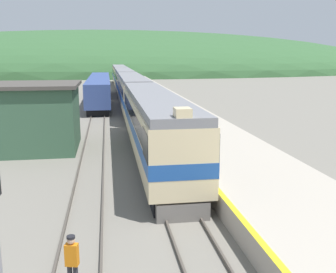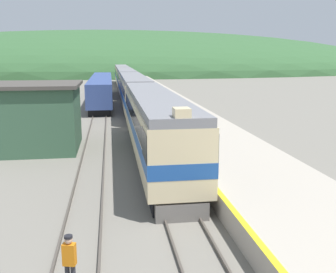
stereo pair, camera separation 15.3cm
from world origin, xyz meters
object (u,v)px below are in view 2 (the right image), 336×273
siding_train (102,89)px  carriage_fourth (122,74)px  carriage_second (134,92)px  carriage_third (126,80)px  express_train_lead_car (155,124)px  track_worker (70,260)px

siding_train → carriage_fourth: bearing=83.2°
carriage_second → carriage_third: same height
carriage_third → siding_train: 11.75m
express_train_lead_car → carriage_second: bearing=90.0°
siding_train → track_worker: siding_train is taller
carriage_second → carriage_fourth: 44.31m
track_worker → siding_train: bearing=89.9°
express_train_lead_car → carriage_fourth: (0.00, 66.30, -0.01)m
carriage_fourth → track_worker: bearing=-92.9°
express_train_lead_car → track_worker: (-4.02, -14.14, -1.34)m
carriage_second → siding_train: size_ratio=0.70×
carriage_second → siding_train: carriage_second is taller
express_train_lead_car → carriage_third: bearing=90.0°
carriage_second → carriage_third: size_ratio=1.00×
carriage_second → carriage_fourth: size_ratio=1.00×
carriage_second → siding_train: bearing=109.7°
carriage_fourth → track_worker: carriage_fourth is taller
carriage_third → track_worker: (-4.02, -58.28, -1.33)m
carriage_third → carriage_fourth: 22.15m
carriage_third → siding_train: bearing=-109.8°
carriage_third → track_worker: bearing=-93.9°
carriage_third → siding_train: size_ratio=0.70×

